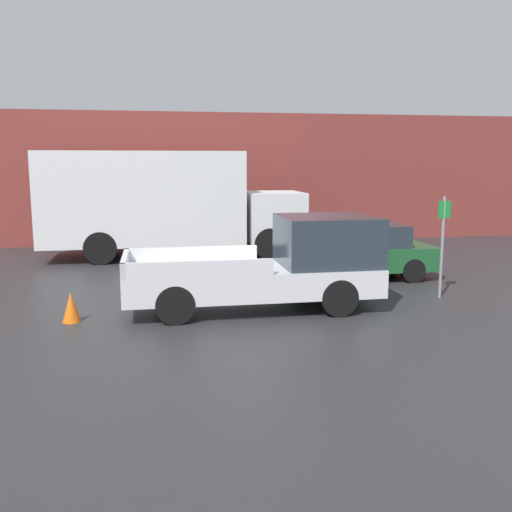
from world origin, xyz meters
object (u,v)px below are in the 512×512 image
at_px(car, 357,251).
at_px(delivery_truck, 161,201).
at_px(pickup_truck, 278,266).
at_px(traffic_cone, 71,307).
at_px(parking_sign, 442,241).
at_px(newspaper_box, 318,228).

relative_size(car, delivery_truck, 0.48).
bearing_deg(delivery_truck, pickup_truck, -72.04).
height_order(car, traffic_cone, car).
xyz_separation_m(parking_sign, newspaper_box, (-0.10, 9.99, -0.83)).
xyz_separation_m(newspaper_box, traffic_cone, (-8.24, -10.62, -0.21)).
xyz_separation_m(delivery_truck, newspaper_box, (6.29, 2.90, -1.37)).
distance_m(delivery_truck, parking_sign, 9.57).
distance_m(car, parking_sign, 2.89).
xyz_separation_m(car, parking_sign, (1.13, -2.59, 0.59)).
bearing_deg(pickup_truck, traffic_cone, -175.19).
bearing_deg(pickup_truck, delivery_truck, 107.96).
relative_size(delivery_truck, traffic_cone, 14.17).
bearing_deg(newspaper_box, parking_sign, -89.43).
bearing_deg(parking_sign, pickup_truck, -176.32).
xyz_separation_m(car, delivery_truck, (-5.26, 4.51, 1.13)).
height_order(delivery_truck, parking_sign, delivery_truck).
xyz_separation_m(pickup_truck, traffic_cone, (-4.33, -0.36, -0.64)).
xyz_separation_m(car, newspaper_box, (1.03, 7.41, -0.24)).
bearing_deg(newspaper_box, traffic_cone, -127.81).
bearing_deg(pickup_truck, car, 44.73).
bearing_deg(parking_sign, delivery_truck, 132.00).
distance_m(car, traffic_cone, 7.90).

